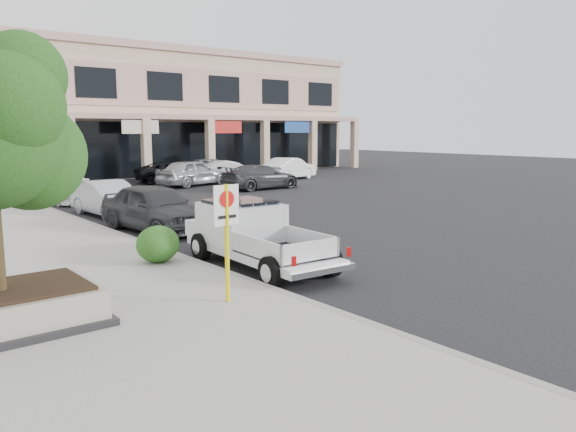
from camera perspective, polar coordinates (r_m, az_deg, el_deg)
The scene contains 18 objects.
ground at distance 12.57m, azimuth 5.87°, elevation -7.31°, with size 120.00×120.00×0.00m, color black.
sidewalk at distance 15.22m, azimuth -26.55°, elevation -5.06°, with size 8.00×52.00×0.15m, color gray.
curb at distance 16.48m, azimuth -13.04°, elevation -3.33°, with size 0.20×52.00×0.15m, color gray.
strip_mall at distance 45.58m, azimuth -18.05°, elevation 10.03°, with size 40.55×12.43×9.50m.
planter at distance 10.71m, azimuth -27.07°, elevation -8.49°, with size 3.20×2.20×0.68m.
no_parking_sign at distance 10.80m, azimuth -6.25°, elevation -1.09°, with size 0.55×0.09×2.30m.
hedge at distance 14.51m, azimuth -13.08°, elevation -2.79°, with size 1.10×0.99×0.94m, color #154B15.
pickup_truck at distance 14.16m, azimuth -2.85°, elevation -2.03°, with size 1.92×5.20×1.64m, color silver, non-canonical shape.
curb_car_a at distance 19.70m, azimuth -13.34°, elevation 0.83°, with size 1.93×4.80×1.63m, color #292C2E.
curb_car_b at distance 23.68m, azimuth -17.78°, elevation 1.71°, with size 1.51×4.32×1.42m, color #A9ABB1.
curb_car_c at distance 29.15m, azimuth -21.84°, elevation 2.85°, with size 2.11×5.18×1.50m, color silver.
curb_car_d at distance 31.41m, azimuth -24.22°, elevation 3.10°, with size 2.52×5.46×1.52m, color black.
lot_car_a at distance 35.07m, azimuth -9.64°, elevation 4.38°, with size 1.93×4.79×1.63m, color #AAACB2.
lot_car_b at distance 37.47m, azimuth -5.88°, elevation 4.55°, with size 1.47×4.21×1.39m, color silver.
lot_car_c at distance 32.75m, azimuth -2.80°, elevation 4.00°, with size 2.00×4.92×1.43m, color #323437.
lot_car_d at distance 37.34m, azimuth -11.52°, elevation 4.38°, with size 2.25×4.89×1.36m, color black.
lot_car_e at distance 40.08m, azimuth -7.68°, elevation 4.87°, with size 1.76×4.37×1.49m, color gray.
lot_car_f at distance 38.93m, azimuth 0.15°, elevation 4.85°, with size 1.60×4.59×1.51m, color white.
Camera 1 is at (-8.56, -8.51, 3.49)m, focal length 35.00 mm.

